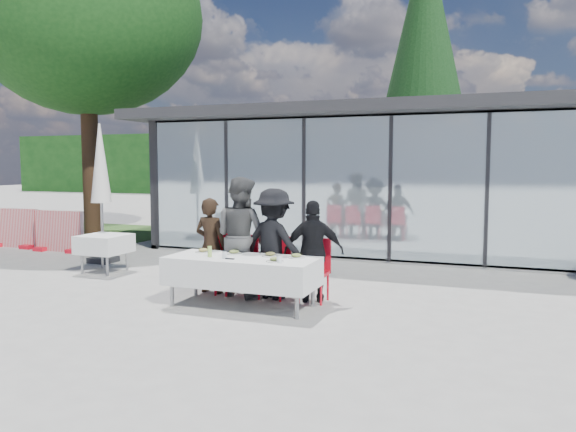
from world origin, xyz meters
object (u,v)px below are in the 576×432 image
object	(u,v)px
plate_b	(234,252)
deciduous_tree	(86,18)
conifer_tree	(424,57)
diner_b	(241,236)
juice_bottle	(210,251)
market_umbrella	(101,172)
diner_chair_d	(315,267)
plate_d	(296,256)
plate_extra	(275,260)
diner_c	(274,244)
diner_chair_a	(213,260)
diner_d	(314,251)
spare_table_left	(104,244)
spare_chair_b	(519,243)
plate_c	(270,255)
diner_chair_c	(276,264)
dining_table	(242,271)
plate_a	(203,251)
diner_chair_b	(243,262)
diner_a	(211,245)
folded_eyeglasses	(230,259)

from	to	relation	value
plate_b	deciduous_tree	size ratio (longest dim) A/B	0.03
conifer_tree	diner_b	bearing A→B (deg)	-95.28
juice_bottle	market_umbrella	bearing A→B (deg)	147.83
diner_chair_d	plate_d	world-z (taller)	diner_chair_d
plate_extra	diner_chair_d	bearing A→B (deg)	72.59
diner_c	plate_b	world-z (taller)	diner_c
diner_chair_a	juice_bottle	distance (m)	1.04
diner_d	spare_table_left	size ratio (longest dim) A/B	1.83
juice_bottle	diner_c	bearing A→B (deg)	49.34
spare_chair_b	deciduous_tree	xyz separation A→B (m)	(-12.11, 1.63, 5.94)
plate_d	juice_bottle	bearing A→B (deg)	-163.61
diner_b	plate_c	size ratio (longest dim) A/B	7.64
diner_chair_c	plate_c	xyz separation A→B (m)	(0.12, -0.53, 0.24)
diner_chair_a	plate_b	xyz separation A→B (m)	(0.66, -0.53, 0.24)
diner_c	diner_chair_c	distance (m)	0.35
dining_table	spare_table_left	bearing A→B (deg)	157.98
diner_chair_a	plate_a	distance (m)	0.62
plate_a	spare_table_left	xyz separation A→B (m)	(-2.97, 1.32, -0.22)
plate_b	plate_d	xyz separation A→B (m)	(1.02, 0.00, 0.00)
diner_chair_b	conifer_tree	distance (m)	13.85
spare_chair_b	market_umbrella	xyz separation A→B (m)	(-8.44, -2.42, 1.43)
plate_a	plate_d	bearing A→B (deg)	1.17
diner_b	spare_table_left	size ratio (longest dim) A/B	2.24
diner_a	diner_c	world-z (taller)	diner_c
diner_a	diner_c	xyz separation A→B (m)	(1.13, 0.00, 0.09)
diner_chair_c	deciduous_tree	distance (m)	11.75
diner_d	deciduous_tree	bearing A→B (deg)	-48.65
plate_d	folded_eyeglasses	world-z (taller)	plate_d
plate_c	diner_chair_a	bearing A→B (deg)	157.02
plate_extra	folded_eyeglasses	xyz separation A→B (m)	(-0.69, -0.04, -0.02)
juice_bottle	conifer_tree	bearing A→B (deg)	84.51
diner_b	juice_bottle	size ratio (longest dim) A/B	11.89
plate_extra	conifer_tree	xyz separation A→B (m)	(0.24, 13.62, 5.21)
folded_eyeglasses	diner_d	bearing A→B (deg)	42.27
spare_table_left	plate_d	bearing A→B (deg)	-15.94
diner_chair_c	plate_d	size ratio (longest dim) A/B	3.86
diner_chair_c	plate_extra	size ratio (longest dim) A/B	3.86
diner_chair_a	deciduous_tree	size ratio (longest dim) A/B	0.10
deciduous_tree	plate_c	bearing A→B (deg)	-36.10
diner_b	folded_eyeglasses	distance (m)	0.96
diner_chair_d	diner_c	bearing A→B (deg)	-173.22
plate_c	juice_bottle	world-z (taller)	juice_bottle
market_umbrella	diner_d	bearing A→B (deg)	-17.64
conifer_tree	diner_chair_d	bearing A→B (deg)	-89.73
diner_c	market_umbrella	bearing A→B (deg)	-5.27
dining_table	plate_a	bearing A→B (deg)	166.13
plate_extra	plate_c	bearing A→B (deg)	120.70
diner_b	diner_chair_c	bearing A→B (deg)	-153.24
diner_c	plate_c	xyz separation A→B (m)	(0.12, -0.45, -0.10)
plate_d	spare_table_left	distance (m)	4.70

